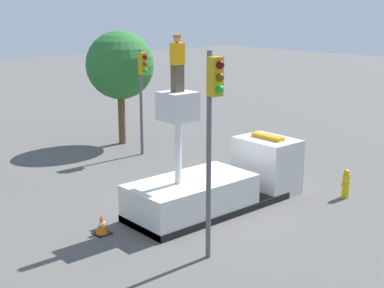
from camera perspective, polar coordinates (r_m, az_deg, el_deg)
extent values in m
plane|color=#565451|center=(18.67, 1.80, -6.98)|extent=(120.00, 120.00, 0.00)
cube|color=black|center=(18.62, 1.81, -6.64)|extent=(5.94, 2.28, 0.24)
cube|color=silver|center=(17.94, -0.09, -5.73)|extent=(4.32, 2.22, 1.26)
cube|color=silver|center=(20.36, 7.98, -2.24)|extent=(1.62, 2.22, 2.05)
cube|color=black|center=(20.86, 9.50, -0.73)|extent=(0.03, 1.89, 0.82)
cube|color=orange|center=(20.08, 8.09, 0.76)|extent=(0.36, 1.33, 0.14)
cylinder|color=silver|center=(17.08, -1.51, -0.71)|extent=(0.22, 0.22, 2.19)
cube|color=silver|center=(16.76, -1.54, 4.06)|extent=(1.01, 1.01, 0.90)
cube|color=brown|center=(16.63, -1.56, 7.01)|extent=(0.34, 0.26, 0.84)
cube|color=#F29E0C|center=(16.55, -1.58, 9.59)|extent=(0.40, 0.26, 0.66)
sphere|color=tan|center=(16.52, -1.59, 11.13)|extent=(0.23, 0.23, 0.23)
cylinder|color=orange|center=(16.52, -1.59, 11.43)|extent=(0.26, 0.26, 0.09)
cylinder|color=#515156|center=(14.28, 1.80, -1.57)|extent=(0.14, 0.14, 5.73)
cube|color=#B79314|center=(13.69, 2.48, 7.20)|extent=(0.34, 0.28, 1.00)
sphere|color=#490707|center=(13.53, 3.03, 8.42)|extent=(0.22, 0.22, 0.22)
sphere|color=#503C07|center=(13.56, 3.01, 7.12)|extent=(0.22, 0.22, 0.22)
sphere|color=green|center=(13.60, 3.00, 5.83)|extent=(0.22, 0.22, 0.22)
cylinder|color=#515156|center=(25.14, -5.45, 4.40)|extent=(0.14, 0.14, 4.96)
cube|color=#B79314|center=(24.72, -5.27, 8.52)|extent=(0.34, 0.28, 1.00)
sphere|color=#490707|center=(24.54, -5.03, 9.22)|extent=(0.22, 0.22, 0.22)
sphere|color=#503C07|center=(24.57, -5.01, 8.50)|extent=(0.22, 0.22, 0.22)
sphere|color=green|center=(24.61, -5.00, 7.78)|extent=(0.22, 0.22, 0.22)
cylinder|color=gold|center=(20.43, 16.08, -4.31)|extent=(0.26, 0.26, 0.90)
sphere|color=gold|center=(20.28, 16.18, -2.92)|extent=(0.22, 0.22, 0.22)
cylinder|color=gold|center=(20.25, 15.80, -4.19)|extent=(0.12, 0.11, 0.11)
cylinder|color=gold|center=(20.56, 16.39, -3.95)|extent=(0.12, 0.11, 0.11)
cube|color=black|center=(16.96, -9.57, -9.38)|extent=(0.49, 0.49, 0.03)
cone|color=orange|center=(16.85, -9.61, -8.45)|extent=(0.41, 0.41, 0.63)
cylinder|color=white|center=(16.84, -9.61, -8.35)|extent=(0.21, 0.21, 0.09)
cylinder|color=brown|center=(27.52, -7.51, 2.95)|extent=(0.36, 0.36, 2.83)
sphere|color=#286B2D|center=(27.14, -7.69, 8.35)|extent=(3.41, 3.41, 3.41)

